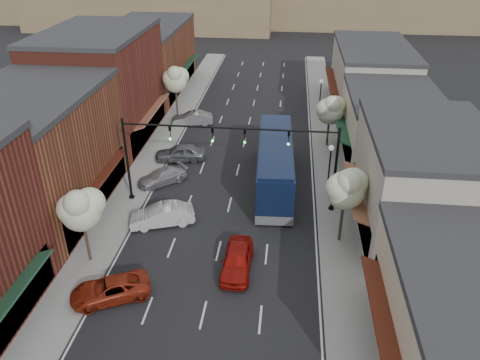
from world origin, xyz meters
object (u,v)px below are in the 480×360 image
(lamp_post_near, at_px, (330,162))
(parked_car_a, at_px, (110,289))
(tree_left_far, at_px, (175,79))
(coach_bus, at_px, (275,163))
(tree_right_far, at_px, (331,109))
(parked_car_d, at_px, (180,153))
(parked_car_e, at_px, (192,118))
(signal_mast_right, at_px, (304,156))
(tree_right_near, at_px, (346,187))
(tree_left_near, at_px, (81,208))
(red_hatchback, at_px, (237,260))
(lamp_post_far, at_px, (321,92))
(parked_car_c, at_px, (162,177))
(parked_car_b, at_px, (162,215))
(signal_mast_left, at_px, (156,149))

(lamp_post_near, relative_size, parked_car_a, 0.95)
(tree_left_far, bearing_deg, coach_bus, -50.83)
(tree_right_far, relative_size, parked_car_d, 1.18)
(parked_car_e, bearing_deg, signal_mast_right, 24.07)
(signal_mast_right, bearing_deg, tree_right_near, -56.09)
(tree_left_near, height_order, red_hatchback, tree_left_near)
(coach_bus, height_order, red_hatchback, coach_bus)
(signal_mast_right, relative_size, parked_car_e, 1.85)
(coach_bus, bearing_deg, lamp_post_far, 72.54)
(tree_right_far, bearing_deg, coach_bus, -120.84)
(signal_mast_right, height_order, lamp_post_far, signal_mast_right)
(tree_right_far, relative_size, tree_left_near, 0.95)
(signal_mast_right, xyz_separation_m, parked_car_a, (-11.35, -11.19, -3.97))
(signal_mast_right, height_order, parked_car_c, signal_mast_right)
(red_hatchback, bearing_deg, tree_right_near, 29.47)
(tree_left_far, bearing_deg, parked_car_b, -80.32)
(tree_left_near, bearing_deg, tree_right_near, 13.55)
(lamp_post_near, bearing_deg, tree_left_near, -146.67)
(lamp_post_far, xyz_separation_m, parked_car_c, (-13.99, -17.15, -2.37))
(tree_right_far, bearing_deg, parked_car_e, 163.86)
(tree_left_far, distance_m, parked_car_e, 4.73)
(signal_mast_left, xyz_separation_m, parked_car_a, (-0.10, -11.19, -3.97))
(signal_mast_right, relative_size, lamp_post_far, 1.85)
(coach_bus, xyz_separation_m, parked_car_c, (-9.59, -0.80, -1.43))
(red_hatchback, bearing_deg, parked_car_c, 126.49)
(lamp_post_far, relative_size, red_hatchback, 0.96)
(lamp_post_near, bearing_deg, signal_mast_left, -169.44)
(signal_mast_left, xyz_separation_m, lamp_post_far, (13.42, 20.00, -1.62))
(lamp_post_near, distance_m, parked_car_b, 13.88)
(tree_left_near, xyz_separation_m, lamp_post_near, (16.05, 10.56, -1.22))
(tree_right_far, bearing_deg, parked_car_c, -147.97)
(tree_left_near, relative_size, lamp_post_near, 1.28)
(tree_left_near, bearing_deg, parked_car_e, 85.15)
(parked_car_a, relative_size, parked_car_e, 1.06)
(parked_car_d, bearing_deg, parked_car_c, -18.36)
(lamp_post_near, height_order, coach_bus, lamp_post_near)
(parked_car_d, bearing_deg, signal_mast_left, -11.10)
(signal_mast_right, relative_size, coach_bus, 0.63)
(lamp_post_far, xyz_separation_m, red_hatchback, (-6.30, -27.82, -2.21))
(tree_right_near, xyz_separation_m, tree_left_near, (-16.60, -4.00, -0.23))
(lamp_post_far, distance_m, red_hatchback, 28.61)
(coach_bus, xyz_separation_m, red_hatchback, (-1.89, -11.46, -1.27))
(tree_right_far, bearing_deg, parked_car_b, -130.55)
(tree_left_far, bearing_deg, parked_car_e, -41.10)
(lamp_post_near, bearing_deg, parked_car_a, -134.65)
(signal_mast_left, relative_size, lamp_post_far, 1.85)
(tree_left_far, relative_size, parked_car_b, 1.29)
(coach_bus, xyz_separation_m, parked_car_e, (-9.59, 12.50, -1.32))
(signal_mast_right, height_order, parked_car_d, signal_mast_right)
(tree_left_near, distance_m, parked_car_d, 16.00)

